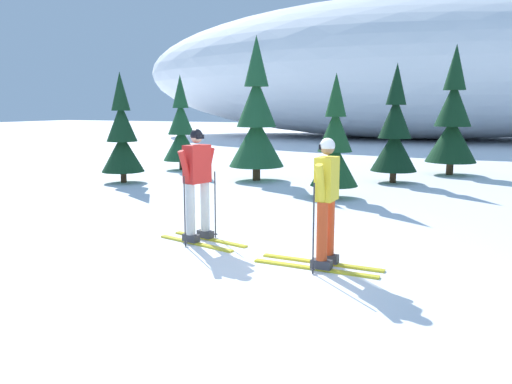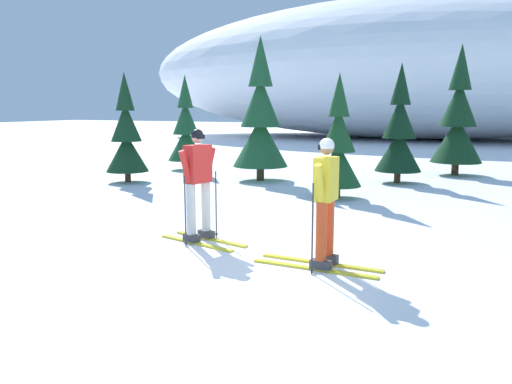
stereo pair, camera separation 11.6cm
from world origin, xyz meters
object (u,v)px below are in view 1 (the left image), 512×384
(pine_tree_center_left, at_px, (256,121))
(skier_yellow_jacket, at_px, (326,202))
(pine_tree_far_left, at_px, (181,130))
(pine_tree_right, at_px, (453,121))
(pine_tree_center_right, at_px, (395,133))
(pine_tree_left, at_px, (122,137))
(pine_tree_center, at_px, (335,146))
(skier_red_jacket, at_px, (198,182))

(pine_tree_center_left, bearing_deg, skier_yellow_jacket, -60.23)
(pine_tree_far_left, height_order, pine_tree_right, pine_tree_right)
(pine_tree_center_right, bearing_deg, pine_tree_right, 61.06)
(pine_tree_far_left, bearing_deg, pine_tree_left, -88.45)
(pine_tree_center_right, bearing_deg, pine_tree_center_left, -162.91)
(pine_tree_center, bearing_deg, pine_tree_left, 179.27)
(skier_yellow_jacket, xyz_separation_m, pine_tree_center_left, (-4.35, 7.61, 0.86))
(skier_yellow_jacket, xyz_separation_m, pine_tree_far_left, (-7.86, 9.03, 0.45))
(pine_tree_far_left, height_order, pine_tree_center, pine_tree_far_left)
(skier_red_jacket, xyz_separation_m, pine_tree_far_left, (-5.54, 8.48, 0.39))
(skier_yellow_jacket, height_order, pine_tree_center, pine_tree_center)
(pine_tree_left, relative_size, pine_tree_right, 0.77)
(pine_tree_center, relative_size, pine_tree_center_right, 0.87)
(pine_tree_right, bearing_deg, skier_yellow_jacket, -94.72)
(pine_tree_center, bearing_deg, pine_tree_right, 68.24)
(skier_red_jacket, bearing_deg, pine_tree_center_left, 106.02)
(skier_red_jacket, relative_size, pine_tree_far_left, 0.56)
(pine_tree_center, bearing_deg, pine_tree_center_left, 145.31)
(pine_tree_left, xyz_separation_m, pine_tree_center_right, (7.29, 3.16, 0.10))
(pine_tree_far_left, bearing_deg, pine_tree_center, -28.27)
(pine_tree_far_left, bearing_deg, skier_yellow_jacket, -48.98)
(pine_tree_far_left, height_order, pine_tree_center_left, pine_tree_center_left)
(pine_tree_center_right, height_order, pine_tree_right, pine_tree_right)
(skier_red_jacket, distance_m, pine_tree_center_left, 7.38)
(skier_yellow_jacket, xyz_separation_m, pine_tree_center, (-1.38, 5.55, 0.33))
(skier_yellow_jacket, bearing_deg, skier_red_jacket, 166.68)
(pine_tree_center_left, bearing_deg, pine_tree_right, 35.36)
(pine_tree_left, distance_m, pine_tree_center_right, 7.95)
(pine_tree_far_left, relative_size, pine_tree_center_right, 0.96)
(pine_tree_left, xyz_separation_m, pine_tree_center_left, (3.42, 1.97, 0.45))
(pine_tree_center, relative_size, pine_tree_right, 0.72)
(pine_tree_center_left, distance_m, pine_tree_center, 3.65)
(skier_red_jacket, bearing_deg, pine_tree_right, 73.20)
(skier_yellow_jacket, relative_size, pine_tree_center_left, 0.42)
(skier_red_jacket, xyz_separation_m, pine_tree_right, (3.26, 10.81, 0.76))
(skier_yellow_jacket, relative_size, pine_tree_far_left, 0.55)
(pine_tree_left, bearing_deg, skier_yellow_jacket, -35.94)
(pine_tree_far_left, bearing_deg, pine_tree_center_right, -1.85)
(pine_tree_left, xyz_separation_m, pine_tree_center, (6.39, -0.08, -0.08))
(pine_tree_center_left, height_order, pine_tree_center_right, pine_tree_center_left)
(skier_yellow_jacket, height_order, skier_red_jacket, skier_red_jacket)
(pine_tree_right, bearing_deg, pine_tree_center_left, -144.64)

